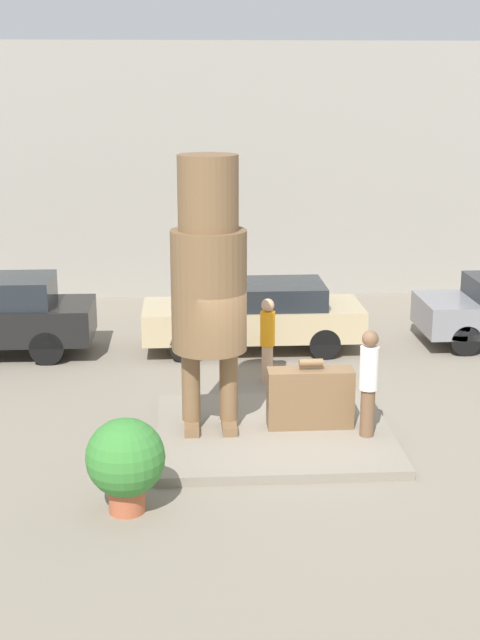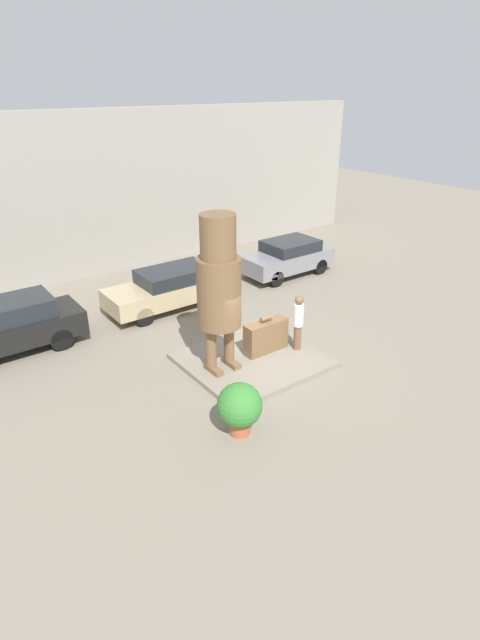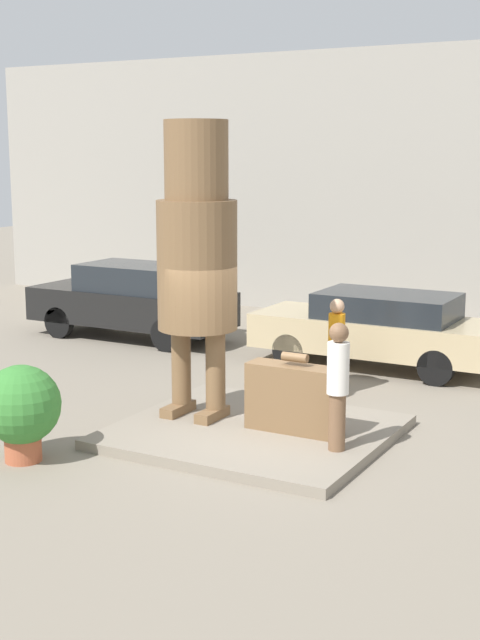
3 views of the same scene
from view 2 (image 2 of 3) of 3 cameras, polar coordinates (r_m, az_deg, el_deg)
name	(u,v)px [view 2 (image 2 of 3)]	position (r m, az deg, el deg)	size (l,w,h in m)	color
ground_plane	(252,362)	(15.17, 1.39, -4.87)	(60.00, 60.00, 0.00)	gray
pedestal	(252,360)	(15.13, 1.40, -4.63)	(3.88, 3.54, 0.15)	gray
building_backdrop	(104,194)	(22.56, -15.32, 13.72)	(28.00, 0.60, 6.73)	gray
statue_figure	(219,283)	(13.49, -2.43, 4.27)	(1.22, 1.22, 4.51)	brown
giant_suitcase	(266,336)	(15.27, 2.97, -1.87)	(1.43, 0.44, 1.18)	brown
tourist	(298,320)	(15.26, 6.67, -0.04)	(0.30, 0.30, 1.79)	brown
parked_car_black	(4,327)	(16.87, -25.33, -0.74)	(4.74, 1.72, 1.71)	black
parked_car_tan	(171,287)	(18.67, -7.89, 3.73)	(4.77, 1.78, 1.50)	tan
parked_car_grey	(287,257)	(21.90, 5.43, 7.23)	(4.08, 1.85, 1.51)	gray
planter_pot	(240,407)	(11.95, -0.05, -9.87)	(1.09, 1.09, 1.35)	#AD5638
worker_hivis	(205,303)	(16.86, -4.00, 1.91)	(0.29, 0.29, 1.70)	tan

